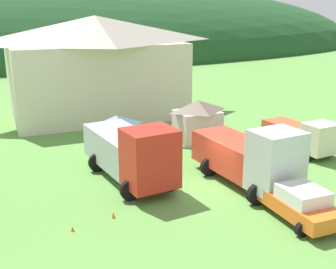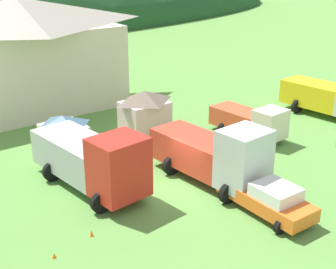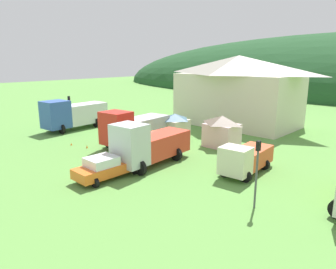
{
  "view_description": "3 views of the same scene",
  "coord_description": "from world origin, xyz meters",
  "px_view_note": "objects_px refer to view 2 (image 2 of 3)",
  "views": [
    {
      "loc": [
        -10.36,
        -19.52,
        9.57
      ],
      "look_at": [
        -0.73,
        2.91,
        2.33
      ],
      "focal_mm": 46.85,
      "sensor_mm": 36.0,
      "label": 1
    },
    {
      "loc": [
        -13.29,
        -17.98,
        11.97
      ],
      "look_at": [
        2.31,
        3.2,
        1.62
      ],
      "focal_mm": 50.32,
      "sensor_mm": 36.0,
      "label": 2
    },
    {
      "loc": [
        20.08,
        -17.16,
        8.29
      ],
      "look_at": [
        1.57,
        2.42,
        1.81
      ],
      "focal_mm": 33.65,
      "sensor_mm": 36.0,
      "label": 3
    }
  ],
  "objects_px": {
    "play_shed_pink": "(145,112)",
    "traffic_cone_mid_row": "(92,236)",
    "tow_truck_silver": "(215,154)",
    "service_pickup_orange": "(268,198)",
    "crane_truck_red": "(93,159)",
    "light_truck_cream": "(251,121)",
    "flatbed_truck_yellow": "(333,96)",
    "play_shed_cream": "(64,134)",
    "traffic_cone_near_pickup": "(54,258)",
    "depot_building": "(21,53)"
  },
  "relations": [
    {
      "from": "traffic_cone_mid_row",
      "to": "play_shed_cream",
      "type": "bearing_deg",
      "value": 71.92
    },
    {
      "from": "depot_building",
      "to": "traffic_cone_near_pickup",
      "type": "distance_m",
      "value": 21.41
    },
    {
      "from": "service_pickup_orange",
      "to": "light_truck_cream",
      "type": "bearing_deg",
      "value": 139.56
    },
    {
      "from": "depot_building",
      "to": "crane_truck_red",
      "type": "xyz_separation_m",
      "value": [
        -2.13,
        -15.53,
        -2.75
      ]
    },
    {
      "from": "traffic_cone_near_pickup",
      "to": "play_shed_pink",
      "type": "bearing_deg",
      "value": 41.31
    },
    {
      "from": "depot_building",
      "to": "service_pickup_orange",
      "type": "distance_m",
      "value": 23.26
    },
    {
      "from": "play_shed_cream",
      "to": "play_shed_pink",
      "type": "distance_m",
      "value": 6.05
    },
    {
      "from": "tow_truck_silver",
      "to": "traffic_cone_mid_row",
      "type": "relative_size",
      "value": 11.62
    },
    {
      "from": "play_shed_cream",
      "to": "tow_truck_silver",
      "type": "bearing_deg",
      "value": -60.34
    },
    {
      "from": "crane_truck_red",
      "to": "tow_truck_silver",
      "type": "height_order",
      "value": "tow_truck_silver"
    },
    {
      "from": "light_truck_cream",
      "to": "tow_truck_silver",
      "type": "bearing_deg",
      "value": -65.58
    },
    {
      "from": "depot_building",
      "to": "traffic_cone_near_pickup",
      "type": "xyz_separation_m",
      "value": [
        -6.39,
        -19.94,
        -4.5
      ]
    },
    {
      "from": "light_truck_cream",
      "to": "service_pickup_orange",
      "type": "height_order",
      "value": "light_truck_cream"
    },
    {
      "from": "play_shed_pink",
      "to": "traffic_cone_mid_row",
      "type": "height_order",
      "value": "play_shed_pink"
    },
    {
      "from": "depot_building",
      "to": "light_truck_cream",
      "type": "xyz_separation_m",
      "value": [
        10.04,
        -15.16,
        -3.32
      ]
    },
    {
      "from": "crane_truck_red",
      "to": "depot_building",
      "type": "bearing_deg",
      "value": 165.85
    },
    {
      "from": "light_truck_cream",
      "to": "service_pickup_orange",
      "type": "bearing_deg",
      "value": -45.78
    },
    {
      "from": "crane_truck_red",
      "to": "traffic_cone_mid_row",
      "type": "relative_size",
      "value": 12.58
    },
    {
      "from": "play_shed_cream",
      "to": "traffic_cone_mid_row",
      "type": "distance_m",
      "value": 9.76
    },
    {
      "from": "play_shed_cream",
      "to": "light_truck_cream",
      "type": "xyz_separation_m",
      "value": [
        11.42,
        -4.92,
        -0.13
      ]
    },
    {
      "from": "crane_truck_red",
      "to": "light_truck_cream",
      "type": "bearing_deg",
      "value": 85.42
    },
    {
      "from": "play_shed_cream",
      "to": "service_pickup_orange",
      "type": "height_order",
      "value": "play_shed_cream"
    },
    {
      "from": "tow_truck_silver",
      "to": "light_truck_cream",
      "type": "xyz_separation_m",
      "value": [
        6.55,
        3.64,
        -0.55
      ]
    },
    {
      "from": "tow_truck_silver",
      "to": "service_pickup_orange",
      "type": "relative_size",
      "value": 1.44
    },
    {
      "from": "depot_building",
      "to": "play_shed_pink",
      "type": "relative_size",
      "value": 4.82
    },
    {
      "from": "depot_building",
      "to": "light_truck_cream",
      "type": "distance_m",
      "value": 18.48
    },
    {
      "from": "service_pickup_orange",
      "to": "tow_truck_silver",
      "type": "bearing_deg",
      "value": 179.99
    },
    {
      "from": "light_truck_cream",
      "to": "traffic_cone_near_pickup",
      "type": "distance_m",
      "value": 17.15
    },
    {
      "from": "tow_truck_silver",
      "to": "traffic_cone_mid_row",
      "type": "xyz_separation_m",
      "value": [
        -7.87,
        -0.64,
        -1.73
      ]
    },
    {
      "from": "crane_truck_red",
      "to": "flatbed_truck_yellow",
      "type": "relative_size",
      "value": 1.09
    },
    {
      "from": "play_shed_cream",
      "to": "flatbed_truck_yellow",
      "type": "bearing_deg",
      "value": -15.97
    },
    {
      "from": "service_pickup_orange",
      "to": "flatbed_truck_yellow",
      "type": "bearing_deg",
      "value": 115.94
    },
    {
      "from": "service_pickup_orange",
      "to": "traffic_cone_near_pickup",
      "type": "bearing_deg",
      "value": -105.02
    },
    {
      "from": "service_pickup_orange",
      "to": "traffic_cone_near_pickup",
      "type": "relative_size",
      "value": 10.86
    },
    {
      "from": "flatbed_truck_yellow",
      "to": "play_shed_cream",
      "type": "bearing_deg",
      "value": -112.14
    },
    {
      "from": "play_shed_pink",
      "to": "light_truck_cream",
      "type": "distance_m",
      "value": 7.31
    },
    {
      "from": "traffic_cone_near_pickup",
      "to": "crane_truck_red",
      "type": "bearing_deg",
      "value": 45.97
    },
    {
      "from": "service_pickup_orange",
      "to": "play_shed_cream",
      "type": "bearing_deg",
      "value": -158.13
    },
    {
      "from": "play_shed_pink",
      "to": "traffic_cone_mid_row",
      "type": "distance_m",
      "value": 13.01
    },
    {
      "from": "flatbed_truck_yellow",
      "to": "traffic_cone_near_pickup",
      "type": "distance_m",
      "value": 24.88
    },
    {
      "from": "flatbed_truck_yellow",
      "to": "traffic_cone_mid_row",
      "type": "bearing_deg",
      "value": -87.01
    },
    {
      "from": "play_shed_pink",
      "to": "depot_building",
      "type": "bearing_deg",
      "value": 114.51
    },
    {
      "from": "light_truck_cream",
      "to": "depot_building",
      "type": "bearing_deg",
      "value": -151.1
    },
    {
      "from": "light_truck_cream",
      "to": "service_pickup_orange",
      "type": "xyz_separation_m",
      "value": [
        -6.6,
        -7.55,
        -0.35
      ]
    },
    {
      "from": "depot_building",
      "to": "tow_truck_silver",
      "type": "bearing_deg",
      "value": -79.49
    },
    {
      "from": "tow_truck_silver",
      "to": "service_pickup_orange",
      "type": "bearing_deg",
      "value": -5.39
    },
    {
      "from": "traffic_cone_near_pickup",
      "to": "flatbed_truck_yellow",
      "type": "bearing_deg",
      "value": 9.56
    },
    {
      "from": "depot_building",
      "to": "play_shed_cream",
      "type": "height_order",
      "value": "depot_building"
    },
    {
      "from": "play_shed_cream",
      "to": "crane_truck_red",
      "type": "distance_m",
      "value": 5.36
    },
    {
      "from": "depot_building",
      "to": "crane_truck_red",
      "type": "bearing_deg",
      "value": -97.82
    }
  ]
}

